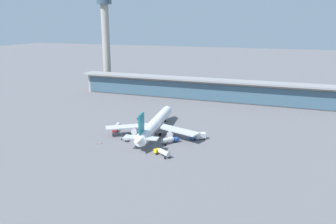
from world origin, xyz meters
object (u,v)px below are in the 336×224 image
object	(u,v)px
safety_cone_alpha	(162,154)
safety_cone_echo	(97,143)
service_truck_near_nose_blue	(199,136)
safety_cone_bravo	(165,155)
airliner_on_stand	(155,124)
control_tower	(106,35)
service_truck_on_taxiway_grey	(125,139)
service_truck_under_wing_yellow	(163,152)
service_truck_mid_apron_red	(117,127)
service_truck_by_tail_grey	(141,123)
safety_cone_delta	(170,151)
service_truck_at_far_stand_blue	(169,140)
safety_cone_charlie	(102,143)

from	to	relation	value
safety_cone_alpha	safety_cone_echo	world-z (taller)	same
service_truck_near_nose_blue	safety_cone_bravo	xyz separation A→B (m)	(-7.74, -23.71, -1.37)
airliner_on_stand	control_tower	world-z (taller)	control_tower
control_tower	service_truck_on_taxiway_grey	bearing A→B (deg)	-56.46
service_truck_under_wing_yellow	safety_cone_bravo	bearing A→B (deg)	54.37
service_truck_mid_apron_red	service_truck_by_tail_grey	size ratio (longest dim) A/B	1.43
service_truck_by_tail_grey	safety_cone_echo	size ratio (longest dim) A/B	8.91
safety_cone_bravo	safety_cone_delta	world-z (taller)	same
service_truck_mid_apron_red	safety_cone_echo	xyz separation A→B (m)	(1.56, -21.07, -1.39)
service_truck_by_tail_grey	service_truck_on_taxiway_grey	size ratio (longest dim) A/B	0.95
service_truck_mid_apron_red	service_truck_near_nose_blue	bearing A→B (deg)	1.06
safety_cone_alpha	service_truck_at_far_stand_blue	bearing A→B (deg)	96.78
service_truck_near_nose_blue	service_truck_on_taxiway_grey	xyz separation A→B (m)	(-31.71, -13.42, -0.88)
service_truck_near_nose_blue	safety_cone_charlie	distance (m)	44.76
service_truck_at_far_stand_blue	safety_cone_bravo	size ratio (longest dim) A/B	11.92
service_truck_mid_apron_red	service_truck_by_tail_grey	bearing A→B (deg)	58.19
service_truck_near_nose_blue	control_tower	distance (m)	156.94
service_truck_under_wing_yellow	safety_cone_echo	distance (m)	32.99
service_truck_under_wing_yellow	safety_cone_delta	size ratio (longest dim) A/B	12.19
airliner_on_stand	safety_cone_bravo	distance (m)	27.98
service_truck_on_taxiway_grey	airliner_on_stand	bearing A→B (deg)	54.21
airliner_on_stand	safety_cone_bravo	bearing A→B (deg)	-58.39
safety_cone_delta	service_truck_mid_apron_red	bearing A→B (deg)	152.22
service_truck_at_far_stand_blue	safety_cone_echo	distance (m)	32.60
service_truck_under_wing_yellow	service_truck_by_tail_grey	bearing A→B (deg)	126.35
safety_cone_delta	safety_cone_bravo	bearing A→B (deg)	-93.90
safety_cone_delta	safety_cone_alpha	bearing A→B (deg)	-114.65
service_truck_at_far_stand_blue	safety_cone_delta	xyz separation A→B (m)	(3.58, -9.56, -1.39)
safety_cone_delta	service_truck_at_far_stand_blue	bearing A→B (deg)	110.54
airliner_on_stand	service_truck_under_wing_yellow	bearing A→B (deg)	-60.85
safety_cone_bravo	safety_cone_echo	distance (m)	33.64
safety_cone_alpha	safety_cone_bravo	world-z (taller)	same
service_truck_by_tail_grey	service_truck_at_far_stand_blue	xyz separation A→B (m)	(24.20, -21.46, 0.90)
service_truck_on_taxiway_grey	safety_cone_alpha	distance (m)	24.57
service_truck_at_far_stand_blue	service_truck_near_nose_blue	bearing A→B (deg)	41.91
safety_cone_charlie	service_truck_under_wing_yellow	bearing A→B (deg)	-7.85
service_truck_under_wing_yellow	safety_cone_charlie	distance (m)	31.61
service_truck_under_wing_yellow	service_truck_mid_apron_red	world-z (taller)	same
service_truck_at_far_stand_blue	safety_cone_bravo	distance (m)	14.26
control_tower	safety_cone_charlie	bearing A→B (deg)	-60.72
airliner_on_stand	service_truck_under_wing_yellow	distance (m)	28.31
service_truck_under_wing_yellow	safety_cone_charlie	xyz separation A→B (m)	(-31.29, 4.31, -1.39)
service_truck_mid_apron_red	safety_cone_delta	xyz separation A→B (m)	(35.44, -18.67, -1.39)
airliner_on_stand	service_truck_by_tail_grey	xyz separation A→B (m)	(-13.04, 11.77, -4.23)
service_truck_by_tail_grey	safety_cone_delta	size ratio (longest dim) A/B	8.91
service_truck_under_wing_yellow	service_truck_mid_apron_red	distance (m)	41.92
service_truck_mid_apron_red	safety_cone_alpha	size ratio (longest dim) A/B	12.69
service_truck_on_taxiway_grey	safety_cone_charlie	size ratio (longest dim) A/B	9.34
service_truck_on_taxiway_grey	safety_cone_bravo	bearing A→B (deg)	-23.22
service_truck_at_far_stand_blue	safety_cone_echo	size ratio (longest dim) A/B	11.92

